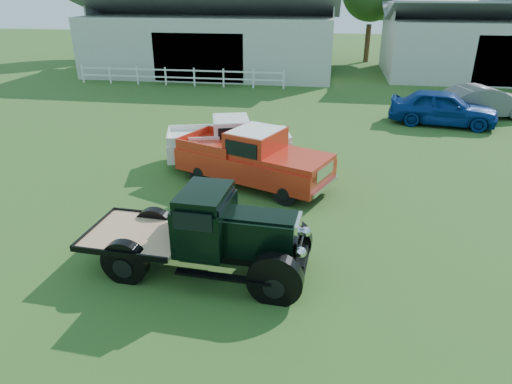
% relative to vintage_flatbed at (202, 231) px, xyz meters
% --- Properties ---
extents(ground, '(120.00, 120.00, 0.00)m').
position_rel_vintage_flatbed_xyz_m(ground, '(0.68, 1.10, -1.03)').
color(ground, '#375922').
extents(shed_left, '(18.80, 10.20, 5.60)m').
position_rel_vintage_flatbed_xyz_m(shed_left, '(-6.32, 27.10, 1.77)').
color(shed_left, '#9E9E9E').
rests_on(shed_left, ground).
extents(shed_right, '(16.80, 9.20, 5.20)m').
position_rel_vintage_flatbed_xyz_m(shed_right, '(14.68, 28.10, 1.57)').
color(shed_right, '#9E9E9E').
rests_on(shed_right, ground).
extents(fence_rail, '(14.20, 0.16, 1.20)m').
position_rel_vintage_flatbed_xyz_m(fence_rail, '(-7.32, 21.10, -0.43)').
color(fence_rail, white).
rests_on(fence_rail, ground).
extents(tree_c, '(5.40, 5.40, 9.00)m').
position_rel_vintage_flatbed_xyz_m(tree_c, '(5.68, 34.10, 3.47)').
color(tree_c, '#1F3B16').
rests_on(tree_c, ground).
extents(vintage_flatbed, '(5.31, 2.35, 2.06)m').
position_rel_vintage_flatbed_xyz_m(vintage_flatbed, '(0.00, 0.00, 0.00)').
color(vintage_flatbed, black).
rests_on(vintage_flatbed, ground).
extents(red_pickup, '(5.71, 3.93, 1.94)m').
position_rel_vintage_flatbed_xyz_m(red_pickup, '(0.32, 5.24, -0.06)').
color(red_pickup, red).
rests_on(red_pickup, ground).
extents(white_pickup, '(4.99, 3.00, 1.72)m').
position_rel_vintage_flatbed_xyz_m(white_pickup, '(-0.91, 7.10, -0.17)').
color(white_pickup, white).
rests_on(white_pickup, ground).
extents(misc_car_blue, '(5.19, 2.81, 1.68)m').
position_rel_vintage_flatbed_xyz_m(misc_car_blue, '(8.08, 13.91, -0.19)').
color(misc_car_blue, navy).
rests_on(misc_car_blue, ground).
extents(misc_car_grey, '(5.14, 3.02, 1.60)m').
position_rel_vintage_flatbed_xyz_m(misc_car_grey, '(10.38, 15.61, -0.23)').
color(misc_car_grey, '#575757').
rests_on(misc_car_grey, ground).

